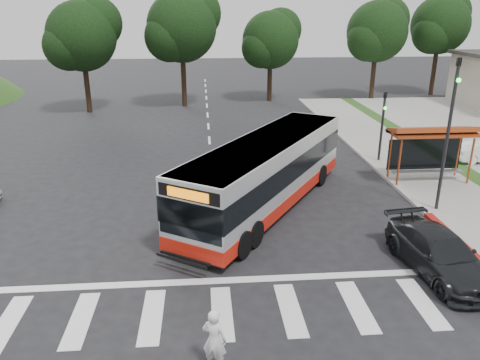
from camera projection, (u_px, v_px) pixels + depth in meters
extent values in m
plane|color=black|center=(216.00, 235.00, 18.19)|extent=(140.00, 140.00, 0.00)
cube|color=gray|center=(405.00, 163.00, 26.49)|extent=(4.00, 40.00, 0.12)
cube|color=#9E9991|center=(371.00, 164.00, 26.34)|extent=(0.30, 40.00, 0.15)
cube|color=maroon|center=(466.00, 249.00, 16.98)|extent=(0.32, 6.00, 0.15)
cube|color=silver|center=(222.00, 313.00, 13.51)|extent=(18.00, 2.60, 0.01)
cylinder|color=#A0401A|center=(399.00, 163.00, 22.56)|extent=(0.10, 0.10, 2.30)
cylinder|color=#A0401A|center=(471.00, 161.00, 22.83)|extent=(0.10, 0.10, 2.30)
cylinder|color=#A0401A|center=(390.00, 156.00, 23.68)|extent=(0.10, 0.10, 2.30)
cylinder|color=#A0401A|center=(458.00, 154.00, 23.95)|extent=(0.10, 0.10, 2.30)
cube|color=#A0401A|center=(433.00, 133.00, 22.81)|extent=(4.20, 1.60, 0.12)
cube|color=#A0401A|center=(433.00, 130.00, 22.80)|extent=(4.20, 1.32, 0.51)
cube|color=black|center=(424.00, 154.00, 23.80)|extent=(3.80, 0.06, 1.60)
cube|color=gray|center=(427.00, 172.00, 23.49)|extent=(3.60, 0.40, 0.08)
cylinder|color=black|center=(447.00, 139.00, 19.21)|extent=(0.14, 0.14, 6.50)
imported|color=black|center=(458.00, 71.00, 18.26)|extent=(0.16, 0.20, 1.00)
sphere|color=#19E533|center=(459.00, 80.00, 18.21)|extent=(0.18, 0.18, 0.18)
cylinder|color=black|center=(382.00, 128.00, 26.19)|extent=(0.14, 0.14, 4.00)
imported|color=black|center=(385.00, 101.00, 25.67)|extent=(0.16, 0.20, 1.00)
sphere|color=#19E533|center=(385.00, 108.00, 25.62)|extent=(0.18, 0.18, 0.18)
cylinder|color=black|center=(373.00, 75.00, 44.82)|extent=(0.44, 0.44, 4.40)
sphere|color=black|center=(377.00, 32.00, 43.45)|extent=(5.60, 5.60, 5.60)
sphere|color=black|center=(387.00, 20.00, 43.97)|extent=(4.20, 4.20, 4.20)
sphere|color=black|center=(369.00, 40.00, 42.96)|extent=(3.92, 3.92, 3.92)
cylinder|color=black|center=(434.00, 71.00, 47.18)|extent=(0.44, 0.44, 4.84)
sphere|color=black|center=(440.00, 25.00, 45.67)|extent=(5.60, 5.60, 5.60)
sphere|color=black|center=(449.00, 13.00, 46.16)|extent=(4.20, 4.20, 4.20)
sphere|color=black|center=(433.00, 33.00, 45.20)|extent=(3.92, 3.92, 3.92)
cylinder|color=black|center=(184.00, 79.00, 41.55)|extent=(0.44, 0.44, 4.84)
sphere|color=black|center=(182.00, 27.00, 40.03)|extent=(6.00, 6.00, 6.00)
sphere|color=black|center=(195.00, 13.00, 40.59)|extent=(4.50, 4.50, 4.50)
sphere|color=black|center=(169.00, 37.00, 39.52)|extent=(4.20, 4.20, 4.20)
cylinder|color=black|center=(270.00, 80.00, 44.17)|extent=(0.44, 0.44, 3.96)
sphere|color=black|center=(270.00, 40.00, 42.94)|extent=(5.20, 5.20, 5.20)
sphere|color=black|center=(281.00, 29.00, 43.44)|extent=(3.90, 3.90, 3.90)
sphere|color=black|center=(261.00, 48.00, 42.48)|extent=(3.64, 3.64, 3.64)
cylinder|color=black|center=(87.00, 86.00, 39.15)|extent=(0.44, 0.44, 4.40)
sphere|color=black|center=(82.00, 36.00, 37.77)|extent=(5.60, 5.60, 5.60)
sphere|color=black|center=(97.00, 23.00, 38.30)|extent=(4.20, 4.20, 4.20)
sphere|color=black|center=(68.00, 46.00, 37.28)|extent=(3.92, 3.92, 3.92)
imported|color=white|center=(214.00, 340.00, 11.14)|extent=(0.72, 0.61, 1.68)
imported|color=black|center=(439.00, 253.00, 15.41)|extent=(2.50, 4.91, 1.37)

